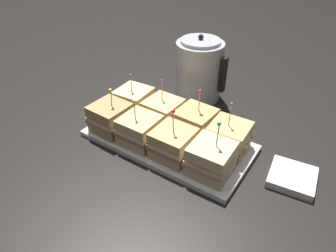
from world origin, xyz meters
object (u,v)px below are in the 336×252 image
Objects in this scene: kettle_steel at (199,70)px; sandwich_back_center_right at (195,123)px; sandwich_back_far_left at (134,102)px; sandwich_back_center_left at (163,112)px; sandwich_front_center_left at (140,130)px; sandwich_back_far_right at (229,137)px; serving_platter at (168,140)px; sandwich_front_center_right at (173,144)px; sandwich_front_far_right at (211,159)px; sandwich_front_far_left at (110,118)px; napkin_stack at (292,177)px.

sandwich_back_center_right is at bearing -62.61° from kettle_steel.
sandwich_back_center_left is at bearing 0.88° from sandwich_back_far_left.
sandwich_back_far_right is at bearing 26.25° from sandwich_front_center_left.
serving_platter is 0.10m from sandwich_front_center_right.
sandwich_front_center_left is 0.13m from sandwich_front_center_right.
sandwich_front_far_right is at bearing -26.62° from sandwich_back_center_left.
sandwich_back_far_right is (0.12, -0.00, -0.00)m from sandwich_back_center_right.
sandwich_front_center_left is 0.97× the size of sandwich_back_far_left.
sandwich_front_far_left is 0.98× the size of sandwich_back_far_left.
kettle_steel reaches higher than sandwich_front_far_right.
sandwich_back_center_right is 0.65× the size of kettle_steel.
sandwich_front_far_right is 0.28m from sandwich_back_center_left.
napkin_stack is at bearing 7.91° from serving_platter.
sandwich_back_center_left is at bearing -179.10° from sandwich_back_center_right.
sandwich_back_center_left is at bearing -88.19° from kettle_steel.
sandwich_front_far_right is 0.47m from kettle_steel.
serving_platter is 0.20m from sandwich_back_far_right.
sandwich_back_far_right is at bearing 178.35° from napkin_stack.
sandwich_front_center_right reaches higher than sandwich_front_center_left.
sandwich_back_center_left is 0.27m from kettle_steel.
sandwich_back_center_left is 0.63× the size of kettle_steel.
sandwich_back_far_left is at bearing 135.12° from sandwich_front_center_left.
sandwich_back_center_left is (-0.06, 0.06, 0.05)m from serving_platter.
kettle_steel is at bearing 123.66° from sandwich_front_far_right.
sandwich_back_center_left is 1.19× the size of napkin_stack.
sandwich_front_center_right reaches higher than napkin_stack.
sandwich_back_far_right is at bearing -0.67° from sandwich_back_center_left.
kettle_steel is (0.12, 0.39, 0.05)m from sandwich_front_far_left.
sandwich_back_far_left is at bearing 179.32° from napkin_stack.
sandwich_back_far_right is at bearing -2.30° from sandwich_back_center_right.
sandwich_front_far_left is at bearing -179.09° from sandwich_front_center_right.
sandwich_back_center_left is 0.46m from napkin_stack.
sandwich_back_far_right is (0.38, -0.00, -0.00)m from sandwich_back_far_left.
sandwich_back_center_right is at bearing 134.08° from sandwich_front_far_right.
sandwich_front_center_left is at bearing -135.08° from sandwich_back_center_right.
napkin_stack is (0.46, -0.27, -0.11)m from kettle_steel.
napkin_stack is at bearing 14.47° from sandwich_front_center_left.
sandwich_front_far_left is 0.94× the size of sandwich_front_center_right.
napkin_stack reaches higher than serving_platter.
sandwich_back_far_left is 0.95× the size of sandwich_back_far_right.
serving_platter is 3.42× the size of sandwich_front_far_left.
napkin_stack is at bearing -1.89° from sandwich_back_center_right.
sandwich_front_center_left is 0.91× the size of sandwich_front_far_right.
sandwich_front_far_right is (0.38, 0.00, -0.00)m from sandwich_front_far_left.
sandwich_front_center_left is 0.92× the size of sandwich_back_center_right.
sandwich_front_far_left is 0.18m from sandwich_back_center_left.
kettle_steel is (-0.01, 0.26, 0.06)m from sandwich_back_center_left.
serving_platter is 3.46× the size of sandwich_front_center_left.
sandwich_front_center_left is 0.18m from sandwich_back_center_right.
kettle_steel reaches higher than sandwich_front_far_left.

